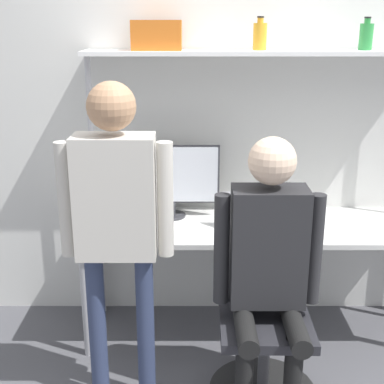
{
  "coord_description": "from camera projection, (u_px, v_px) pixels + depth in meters",
  "views": [
    {
      "loc": [
        -0.39,
        -2.68,
        1.91
      ],
      "look_at": [
        -0.39,
        -0.12,
        1.09
      ],
      "focal_mm": 50.0,
      "sensor_mm": 36.0,
      "label": 1
    }
  ],
  "objects": [
    {
      "name": "ground_plane",
      "position": [
        258.0,
        362.0,
        3.13
      ],
      "size": [
        12.0,
        12.0,
        0.0
      ],
      "primitive_type": "plane",
      "color": "#4C4C51"
    },
    {
      "name": "wall_back",
      "position": [
        253.0,
        114.0,
        3.36
      ],
      "size": [
        8.0,
        0.06,
        2.7
      ],
      "color": "silver",
      "rests_on": "ground_plane"
    },
    {
      "name": "desk",
      "position": [
        256.0,
        235.0,
        3.24
      ],
      "size": [
        2.14,
        0.62,
        0.74
      ],
      "color": "silver",
      "rests_on": "ground_plane"
    },
    {
      "name": "shelf_unit",
      "position": [
        258.0,
        86.0,
        3.12
      ],
      "size": [
        2.04,
        0.31,
        1.75
      ],
      "color": "white",
      "rests_on": "ground_plane"
    },
    {
      "name": "monitor",
      "position": [
        169.0,
        178.0,
        3.28
      ],
      "size": [
        0.6,
        0.18,
        0.46
      ],
      "color": "#333338",
      "rests_on": "desk"
    },
    {
      "name": "laptop",
      "position": [
        249.0,
        221.0,
        3.11
      ],
      "size": [
        0.32,
        0.22,
        0.22
      ],
      "color": "#BCBCC1",
      "rests_on": "desk"
    },
    {
      "name": "cell_phone",
      "position": [
        297.0,
        229.0,
        3.13
      ],
      "size": [
        0.07,
        0.15,
        0.01
      ],
      "color": "silver",
      "rests_on": "desk"
    },
    {
      "name": "office_chair",
      "position": [
        262.0,
        347.0,
        2.78
      ],
      "size": [
        0.56,
        0.56,
        0.92
      ],
      "color": "black",
      "rests_on": "ground_plane"
    },
    {
      "name": "person_seated",
      "position": [
        268.0,
        256.0,
        2.57
      ],
      "size": [
        0.53,
        0.47,
        1.4
      ],
      "color": "black",
      "rests_on": "ground_plane"
    },
    {
      "name": "person_standing",
      "position": [
        115.0,
        210.0,
        2.52
      ],
      "size": [
        0.54,
        0.22,
        1.66
      ],
      "color": "#2D3856",
      "rests_on": "ground_plane"
    },
    {
      "name": "bottle_green",
      "position": [
        365.0,
        36.0,
        3.03
      ],
      "size": [
        0.08,
        0.08,
        0.18
      ],
      "color": "#2D8C3F",
      "rests_on": "shelf_unit"
    },
    {
      "name": "bottle_amber",
      "position": [
        259.0,
        36.0,
        3.03
      ],
      "size": [
        0.08,
        0.08,
        0.19
      ],
      "color": "gold",
      "rests_on": "shelf_unit"
    },
    {
      "name": "storage_box",
      "position": [
        156.0,
        35.0,
        3.03
      ],
      "size": [
        0.28,
        0.21,
        0.17
      ],
      "color": "#D1661E",
      "rests_on": "shelf_unit"
    }
  ]
}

